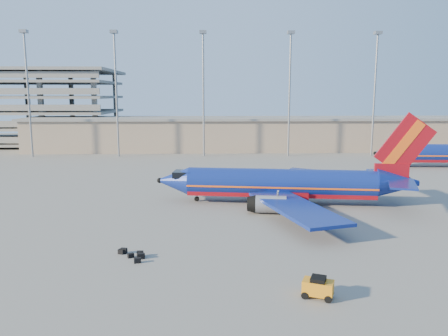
% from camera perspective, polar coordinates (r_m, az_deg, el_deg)
% --- Properties ---
extents(ground, '(220.00, 220.00, 0.00)m').
position_cam_1_polar(ground, '(58.20, 1.63, -4.74)').
color(ground, slate).
rests_on(ground, ground).
extents(terminal_building, '(122.00, 16.00, 8.50)m').
position_cam_1_polar(terminal_building, '(115.51, 4.92, 4.55)').
color(terminal_building, gray).
rests_on(terminal_building, ground).
extents(parking_garage, '(62.00, 32.00, 21.40)m').
position_cam_1_polar(parking_garage, '(142.94, -26.21, 7.55)').
color(parking_garage, slate).
rests_on(parking_garage, ground).
extents(light_mast_row, '(101.60, 1.60, 28.65)m').
position_cam_1_polar(light_mast_row, '(102.68, 2.98, 11.34)').
color(light_mast_row, gray).
rests_on(light_mast_row, ground).
extents(aircraft_main, '(35.94, 34.36, 12.20)m').
position_cam_1_polar(aircraft_main, '(58.53, 8.22, -2.13)').
color(aircraft_main, navy).
rests_on(aircraft_main, ground).
extents(baggage_tug, '(2.50, 2.04, 1.56)m').
position_cam_1_polar(baggage_tug, '(33.03, 12.18, -14.94)').
color(baggage_tug, orange).
rests_on(baggage_tug, ground).
extents(luggage_pile, '(2.69, 2.80, 0.51)m').
position_cam_1_polar(luggage_pile, '(40.66, -11.75, -11.02)').
color(luggage_pile, black).
rests_on(luggage_pile, ground).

